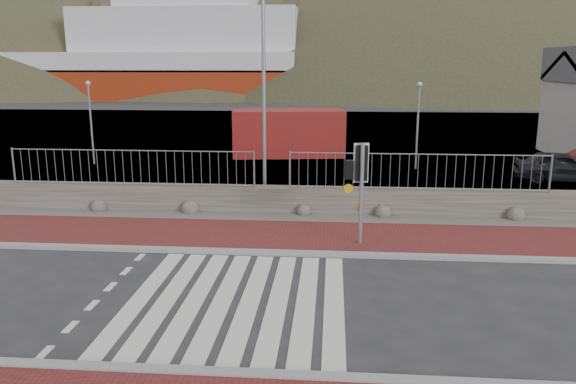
# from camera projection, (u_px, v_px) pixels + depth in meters

# --- Properties ---
(ground) EXTENTS (220.00, 220.00, 0.00)m
(ground) POSITION_uv_depth(u_px,v_px,m) (236.00, 300.00, 12.09)
(ground) COLOR #28282B
(ground) RESTS_ON ground
(sidewalk_far) EXTENTS (40.00, 3.00, 0.08)m
(sidewalk_far) POSITION_uv_depth(u_px,v_px,m) (262.00, 236.00, 16.45)
(sidewalk_far) COLOR maroon
(sidewalk_far) RESTS_ON ground
(kerb_near) EXTENTS (40.00, 0.25, 0.12)m
(kerb_near) POSITION_uv_depth(u_px,v_px,m) (205.00, 373.00, 9.17)
(kerb_near) COLOR gray
(kerb_near) RESTS_ON ground
(kerb_far) EXTENTS (40.00, 0.25, 0.12)m
(kerb_far) POSITION_uv_depth(u_px,v_px,m) (255.00, 252.00, 15.00)
(kerb_far) COLOR gray
(kerb_far) RESTS_ON ground
(zebra_crossing) EXTENTS (4.62, 5.60, 0.01)m
(zebra_crossing) POSITION_uv_depth(u_px,v_px,m) (236.00, 300.00, 12.09)
(zebra_crossing) COLOR silver
(zebra_crossing) RESTS_ON ground
(gravel_strip) EXTENTS (40.00, 1.50, 0.06)m
(gravel_strip) POSITION_uv_depth(u_px,v_px,m) (270.00, 218.00, 18.40)
(gravel_strip) COLOR #59544C
(gravel_strip) RESTS_ON ground
(stone_wall) EXTENTS (40.00, 0.60, 0.90)m
(stone_wall) POSITION_uv_depth(u_px,v_px,m) (273.00, 200.00, 19.08)
(stone_wall) COLOR #4E4740
(stone_wall) RESTS_ON ground
(railing) EXTENTS (18.07, 0.07, 1.22)m
(railing) POSITION_uv_depth(u_px,v_px,m) (272.00, 161.00, 18.63)
(railing) COLOR gray
(railing) RESTS_ON stone_wall
(quay) EXTENTS (120.00, 40.00, 0.50)m
(quay) POSITION_uv_depth(u_px,v_px,m) (304.00, 136.00, 39.18)
(quay) COLOR #4C4C4F
(quay) RESTS_ON ground
(water) EXTENTS (220.00, 50.00, 0.05)m
(water) POSITION_uv_depth(u_px,v_px,m) (318.00, 101.00, 73.17)
(water) COLOR #3F4C54
(water) RESTS_ON ground
(ferry) EXTENTS (50.00, 16.00, 20.00)m
(ferry) POSITION_uv_depth(u_px,v_px,m) (144.00, 60.00, 78.75)
(ferry) COLOR maroon
(ferry) RESTS_ON ground
(hills_backdrop) EXTENTS (254.00, 90.00, 100.00)m
(hills_backdrop) POSITION_uv_depth(u_px,v_px,m) (358.00, 220.00, 102.12)
(hills_backdrop) COLOR #2D3620
(hills_backdrop) RESTS_ON ground
(traffic_signal_far) EXTENTS (0.71, 0.32, 2.90)m
(traffic_signal_far) POSITION_uv_depth(u_px,v_px,m) (360.00, 172.00, 15.21)
(traffic_signal_far) COLOR gray
(traffic_signal_far) RESTS_ON ground
(streetlight) EXTENTS (1.61, 0.24, 7.60)m
(streetlight) POSITION_uv_depth(u_px,v_px,m) (268.00, 84.00, 19.02)
(streetlight) COLOR gray
(streetlight) RESTS_ON ground
(shipping_container) EXTENTS (6.27, 3.29, 2.49)m
(shipping_container) POSITION_uv_depth(u_px,v_px,m) (288.00, 133.00, 30.60)
(shipping_container) COLOR maroon
(shipping_container) RESTS_ON ground
(car_a) EXTENTS (4.04, 2.15, 1.31)m
(car_a) POSITION_uv_depth(u_px,v_px,m) (561.00, 167.00, 23.98)
(car_a) COLOR black
(car_a) RESTS_ON ground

